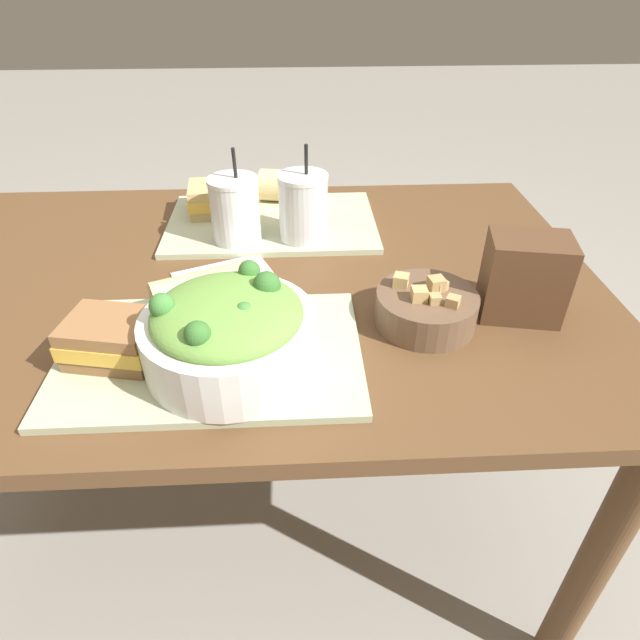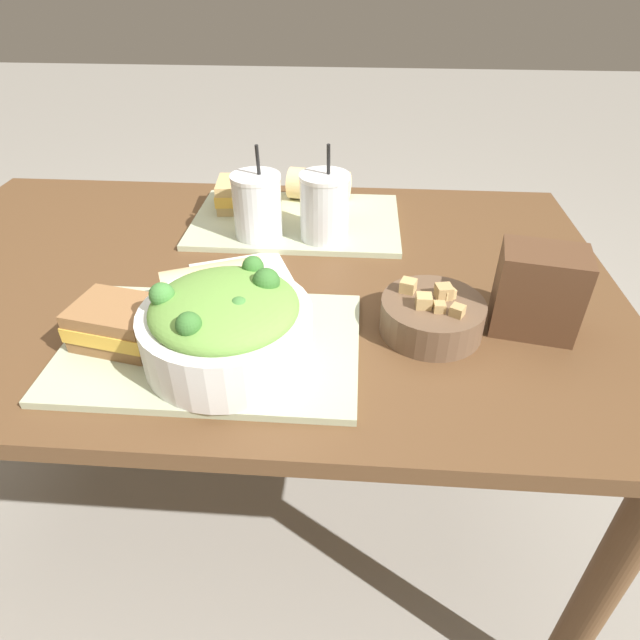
{
  "view_description": "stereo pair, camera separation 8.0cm",
  "coord_description": "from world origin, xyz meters",
  "px_view_note": "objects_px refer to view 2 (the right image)",
  "views": [
    {
      "loc": [
        0.13,
        -0.86,
        1.24
      ],
      "look_at": [
        0.16,
        -0.21,
        0.77
      ],
      "focal_mm": 30.0,
      "sensor_mm": 36.0,
      "label": 1
    },
    {
      "loc": [
        0.21,
        -0.86,
        1.24
      ],
      "look_at": [
        0.16,
        -0.21,
        0.77
      ],
      "focal_mm": 30.0,
      "sensor_mm": 36.0,
      "label": 2
    }
  ],
  "objects_px": {
    "baguette_near": "(215,285)",
    "sandwich_near": "(118,323)",
    "sandwich_far": "(244,194)",
    "drink_cup_dark": "(257,208)",
    "drink_cup_red": "(324,209)",
    "napkin_folded": "(242,273)",
    "soup_bowl": "(432,315)",
    "baguette_far": "(320,185)",
    "chip_bag": "(538,291)",
    "salad_bowl": "(227,324)"
  },
  "relations": [
    {
      "from": "soup_bowl",
      "to": "napkin_folded",
      "type": "height_order",
      "value": "soup_bowl"
    },
    {
      "from": "soup_bowl",
      "to": "drink_cup_dark",
      "type": "relative_size",
      "value": 0.86
    },
    {
      "from": "sandwich_far",
      "to": "drink_cup_dark",
      "type": "bearing_deg",
      "value": -72.76
    },
    {
      "from": "sandwich_near",
      "to": "drink_cup_dark",
      "type": "bearing_deg",
      "value": 78.86
    },
    {
      "from": "sandwich_far",
      "to": "baguette_far",
      "type": "distance_m",
      "value": 0.18
    },
    {
      "from": "chip_bag",
      "to": "drink_cup_red",
      "type": "bearing_deg",
      "value": 152.86
    },
    {
      "from": "salad_bowl",
      "to": "napkin_folded",
      "type": "height_order",
      "value": "salad_bowl"
    },
    {
      "from": "salad_bowl",
      "to": "baguette_near",
      "type": "height_order",
      "value": "salad_bowl"
    },
    {
      "from": "salad_bowl",
      "to": "drink_cup_dark",
      "type": "xyz_separation_m",
      "value": [
        -0.02,
        0.39,
        0.0
      ]
    },
    {
      "from": "drink_cup_dark",
      "to": "napkin_folded",
      "type": "bearing_deg",
      "value": -94.24
    },
    {
      "from": "soup_bowl",
      "to": "sandwich_near",
      "type": "distance_m",
      "value": 0.48
    },
    {
      "from": "soup_bowl",
      "to": "sandwich_near",
      "type": "bearing_deg",
      "value": -170.98
    },
    {
      "from": "sandwich_near",
      "to": "drink_cup_red",
      "type": "relative_size",
      "value": 0.75
    },
    {
      "from": "chip_bag",
      "to": "napkin_folded",
      "type": "relative_size",
      "value": 0.67
    },
    {
      "from": "baguette_far",
      "to": "salad_bowl",
      "type": "bearing_deg",
      "value": -178.66
    },
    {
      "from": "sandwich_near",
      "to": "sandwich_far",
      "type": "height_order",
      "value": "same"
    },
    {
      "from": "sandwich_far",
      "to": "drink_cup_red",
      "type": "relative_size",
      "value": 0.66
    },
    {
      "from": "drink_cup_dark",
      "to": "sandwich_far",
      "type": "bearing_deg",
      "value": 112.42
    },
    {
      "from": "salad_bowl",
      "to": "baguette_near",
      "type": "relative_size",
      "value": 1.37
    },
    {
      "from": "baguette_near",
      "to": "drink_cup_red",
      "type": "height_order",
      "value": "drink_cup_red"
    },
    {
      "from": "soup_bowl",
      "to": "baguette_near",
      "type": "distance_m",
      "value": 0.36
    },
    {
      "from": "sandwich_near",
      "to": "baguette_near",
      "type": "height_order",
      "value": "baguette_near"
    },
    {
      "from": "drink_cup_dark",
      "to": "napkin_folded",
      "type": "relative_size",
      "value": 0.9
    },
    {
      "from": "salad_bowl",
      "to": "chip_bag",
      "type": "xyz_separation_m",
      "value": [
        0.46,
        0.12,
        0.0
      ]
    },
    {
      "from": "baguette_near",
      "to": "sandwich_near",
      "type": "bearing_deg",
      "value": 108.86
    },
    {
      "from": "soup_bowl",
      "to": "napkin_folded",
      "type": "bearing_deg",
      "value": 155.22
    },
    {
      "from": "soup_bowl",
      "to": "baguette_far",
      "type": "height_order",
      "value": "baguette_far"
    },
    {
      "from": "sandwich_far",
      "to": "drink_cup_red",
      "type": "distance_m",
      "value": 0.24
    },
    {
      "from": "sandwich_far",
      "to": "napkin_folded",
      "type": "height_order",
      "value": "sandwich_far"
    },
    {
      "from": "drink_cup_dark",
      "to": "chip_bag",
      "type": "relative_size",
      "value": 1.34
    },
    {
      "from": "drink_cup_dark",
      "to": "drink_cup_red",
      "type": "relative_size",
      "value": 0.98
    },
    {
      "from": "salad_bowl",
      "to": "sandwich_far",
      "type": "xyz_separation_m",
      "value": [
        -0.08,
        0.53,
        -0.02
      ]
    },
    {
      "from": "drink_cup_red",
      "to": "chip_bag",
      "type": "height_order",
      "value": "drink_cup_red"
    },
    {
      "from": "soup_bowl",
      "to": "baguette_far",
      "type": "xyz_separation_m",
      "value": [
        -0.21,
        0.48,
        0.02
      ]
    },
    {
      "from": "salad_bowl",
      "to": "napkin_folded",
      "type": "xyz_separation_m",
      "value": [
        -0.03,
        0.25,
        -0.07
      ]
    },
    {
      "from": "baguette_far",
      "to": "baguette_near",
      "type": "bearing_deg",
      "value": 172.63
    },
    {
      "from": "sandwich_near",
      "to": "baguette_near",
      "type": "relative_size",
      "value": 0.81
    },
    {
      "from": "sandwich_far",
      "to": "drink_cup_dark",
      "type": "relative_size",
      "value": 0.68
    },
    {
      "from": "sandwich_far",
      "to": "baguette_far",
      "type": "xyz_separation_m",
      "value": [
        0.17,
        0.06,
        0.0
      ]
    },
    {
      "from": "drink_cup_red",
      "to": "napkin_folded",
      "type": "bearing_deg",
      "value": -136.2
    },
    {
      "from": "sandwich_near",
      "to": "baguette_near",
      "type": "distance_m",
      "value": 0.16
    },
    {
      "from": "sandwich_near",
      "to": "napkin_folded",
      "type": "xyz_separation_m",
      "value": [
        0.14,
        0.23,
        -0.04
      ]
    },
    {
      "from": "baguette_near",
      "to": "napkin_folded",
      "type": "height_order",
      "value": "baguette_near"
    },
    {
      "from": "sandwich_near",
      "to": "baguette_far",
      "type": "relative_size",
      "value": 0.96
    },
    {
      "from": "drink_cup_dark",
      "to": "chip_bag",
      "type": "distance_m",
      "value": 0.55
    },
    {
      "from": "sandwich_near",
      "to": "drink_cup_red",
      "type": "bearing_deg",
      "value": 63.34
    },
    {
      "from": "baguette_near",
      "to": "sandwich_far",
      "type": "relative_size",
      "value": 1.41
    },
    {
      "from": "baguette_near",
      "to": "drink_cup_dark",
      "type": "distance_m",
      "value": 0.26
    },
    {
      "from": "napkin_folded",
      "to": "sandwich_far",
      "type": "bearing_deg",
      "value": 99.39
    },
    {
      "from": "sandwich_near",
      "to": "drink_cup_dark",
      "type": "distance_m",
      "value": 0.4
    }
  ]
}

